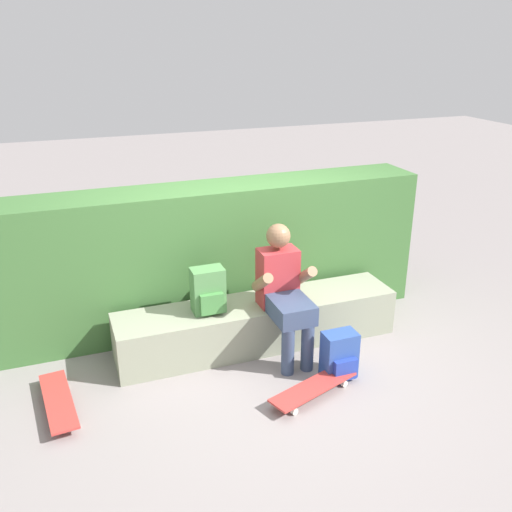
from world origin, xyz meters
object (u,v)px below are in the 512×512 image
Objects in this scene: skateboard_beside_bench at (58,401)px; backpack_on_ground at (340,356)px; backpack_on_bench at (208,291)px; person_skater at (284,289)px; skateboard_near_person at (314,387)px; bench_main at (258,323)px.

backpack_on_ground is (2.23, -0.34, 0.12)m from skateboard_beside_bench.
backpack_on_bench is 1.24m from backpack_on_ground.
person_skater is 0.73m from backpack_on_ground.
backpack_on_bench is (-0.62, 0.21, -0.01)m from person_skater.
skateboard_near_person is 0.39m from backpack_on_ground.
bench_main is 3.16× the size of skateboard_beside_bench.
bench_main is 6.45× the size of backpack_on_bench.
person_skater is 2.01m from skateboard_beside_bench.
person_skater reaches higher than bench_main.
bench_main is 3.14× the size of skateboard_near_person.
skateboard_near_person is 1.97m from skateboard_beside_bench.
skateboard_beside_bench is 1.47m from backpack_on_bench.
person_skater is 0.88m from skateboard_near_person.
backpack_on_bench is at bearing 161.12° from person_skater.
bench_main is at bearing 1.17° from backpack_on_bench.
skateboard_beside_bench is at bearing 171.33° from backpack_on_ground.
person_skater reaches higher than backpack_on_bench.
backpack_on_bench is at bearing 142.15° from backpack_on_ground.
bench_main is 0.61m from backpack_on_bench.
skateboard_near_person and skateboard_beside_bench have the same top height.
skateboard_beside_bench is at bearing -175.18° from person_skater.
backpack_on_ground is (0.46, -0.72, -0.02)m from bench_main.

